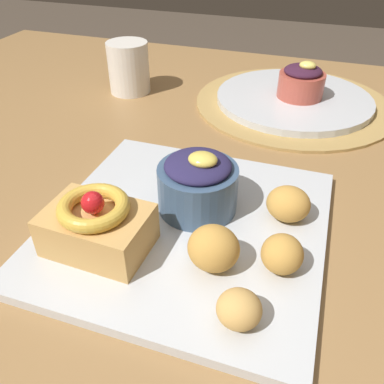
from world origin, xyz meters
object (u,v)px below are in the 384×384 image
at_px(cake_slice, 97,225).
at_px(fritter_front, 214,248).
at_px(front_plate, 186,226).
at_px(coffee_mug, 129,68).
at_px(berry_ramekin, 198,184).
at_px(back_plate, 294,99).
at_px(back_ramekin, 302,81).
at_px(fritter_middle, 288,204).
at_px(fritter_back, 239,309).
at_px(fritter_extra, 282,254).

height_order(cake_slice, fritter_front, cake_slice).
height_order(front_plate, coffee_mug, coffee_mug).
bearing_deg(berry_ramekin, back_plate, 79.32).
bearing_deg(back_ramekin, front_plate, -101.67).
relative_size(cake_slice, back_plate, 0.38).
distance_m(front_plate, cake_slice, 0.10).
xyz_separation_m(fritter_middle, back_plate, (-0.03, 0.34, -0.02)).
relative_size(fritter_middle, back_ramekin, 0.61).
height_order(berry_ramekin, fritter_back, berry_ramekin).
bearing_deg(fritter_extra, fritter_back, -108.54).
distance_m(cake_slice, fritter_front, 0.12).
bearing_deg(coffee_mug, fritter_extra, -47.97).
bearing_deg(front_plate, cake_slice, -138.30).
bearing_deg(back_plate, fritter_middle, -84.37).
relative_size(fritter_front, coffee_mug, 0.54).
bearing_deg(coffee_mug, cake_slice, -68.29).
bearing_deg(back_ramekin, fritter_extra, -85.90).
xyz_separation_m(fritter_front, fritter_extra, (0.06, 0.02, -0.00)).
bearing_deg(front_plate, back_plate, 79.62).
bearing_deg(cake_slice, back_ramekin, 71.33).
distance_m(front_plate, back_plate, 0.39).
relative_size(cake_slice, fritter_extra, 2.54).
distance_m(cake_slice, fritter_extra, 0.18).
distance_m(fritter_extra, back_ramekin, 0.42).
relative_size(cake_slice, fritter_middle, 2.19).
xyz_separation_m(cake_slice, back_plate, (0.14, 0.45, -0.03)).
height_order(berry_ramekin, coffee_mug, coffee_mug).
height_order(fritter_back, coffee_mug, coffee_mug).
bearing_deg(fritter_extra, fritter_middle, 93.61).
bearing_deg(berry_ramekin, fritter_front, -62.72).
bearing_deg(back_plate, coffee_mug, -172.91).
bearing_deg(fritter_back, cake_slice, 164.14).
relative_size(fritter_front, fritter_middle, 1.04).
height_order(fritter_front, fritter_back, fritter_front).
bearing_deg(fritter_front, cake_slice, -174.76).
height_order(front_plate, cake_slice, cake_slice).
height_order(fritter_front, fritter_extra, fritter_front).
xyz_separation_m(front_plate, cake_slice, (-0.07, -0.06, 0.03)).
distance_m(front_plate, back_ramekin, 0.40).
relative_size(berry_ramekin, fritter_back, 2.33).
distance_m(back_ramekin, coffee_mug, 0.32).
xyz_separation_m(berry_ramekin, fritter_middle, (0.10, 0.01, -0.01)).
bearing_deg(cake_slice, berry_ramekin, 51.17).
bearing_deg(cake_slice, fritter_front, 5.24).
bearing_deg(back_plate, fritter_back, -88.36).
bearing_deg(fritter_back, back_ramekin, 90.65).
distance_m(fritter_front, fritter_back, 0.07).
xyz_separation_m(fritter_extra, back_plate, (-0.04, 0.42, -0.02)).
relative_size(fritter_front, fritter_back, 1.30).
relative_size(front_plate, fritter_extra, 7.20).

